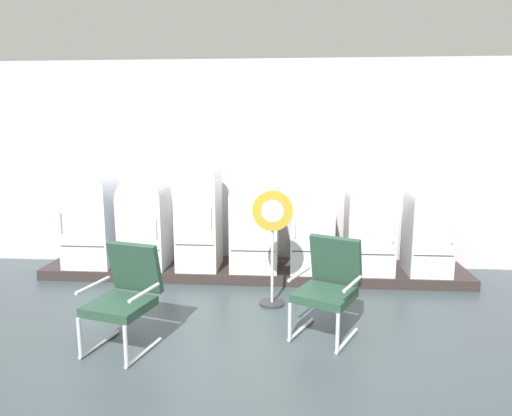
{
  "coord_description": "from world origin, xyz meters",
  "views": [
    {
      "loc": [
        0.54,
        -3.63,
        2.26
      ],
      "look_at": [
        0.06,
        2.75,
        1.09
      ],
      "focal_mm": 32.26,
      "sensor_mm": 36.0,
      "label": 1
    }
  ],
  "objects": [
    {
      "name": "refrigerator_0",
      "position": [
        -2.45,
        2.92,
        0.95
      ],
      "size": [
        0.7,
        0.68,
        1.52
      ],
      "color": "white",
      "rests_on": "display_plinth"
    },
    {
      "name": "back_wall",
      "position": [
        0.0,
        3.66,
        1.63
      ],
      "size": [
        11.76,
        0.12,
        3.24
      ],
      "color": "silver",
      "rests_on": "ground"
    },
    {
      "name": "refrigerator_2",
      "position": [
        -0.8,
        2.92,
        1.02
      ],
      "size": [
        0.6,
        0.7,
        1.64
      ],
      "color": "white",
      "rests_on": "display_plinth"
    },
    {
      "name": "display_plinth",
      "position": [
        0.0,
        3.02,
        0.07
      ],
      "size": [
        6.3,
        0.95,
        0.15
      ],
      "primitive_type": "cube",
      "color": "#322928",
      "rests_on": "ground"
    },
    {
      "name": "armchair_left",
      "position": [
        -1.12,
        0.7,
        0.57
      ],
      "size": [
        0.75,
        0.82,
        1.05
      ],
      "color": "silver",
      "rests_on": "ground"
    },
    {
      "name": "refrigerator_4",
      "position": [
        0.86,
        2.93,
        0.92
      ],
      "size": [
        0.61,
        0.7,
        1.45
      ],
      "color": "white",
      "rests_on": "display_plinth"
    },
    {
      "name": "sign_stand",
      "position": [
        0.33,
        1.9,
        0.75
      ],
      "size": [
        0.5,
        0.32,
        1.47
      ],
      "color": "#2D2D30",
      "rests_on": "ground"
    },
    {
      "name": "refrigerator_6",
      "position": [
        2.51,
        2.92,
        0.87
      ],
      "size": [
        0.58,
        0.68,
        1.37
      ],
      "color": "white",
      "rests_on": "display_plinth"
    },
    {
      "name": "refrigerator_3",
      "position": [
        0.03,
        2.9,
        0.92
      ],
      "size": [
        0.68,
        0.65,
        1.46
      ],
      "color": "silver",
      "rests_on": "display_plinth"
    },
    {
      "name": "ground",
      "position": [
        0.0,
        0.0,
        -0.03
      ],
      "size": [
        12.0,
        10.0,
        0.05
      ],
      "primitive_type": "cube",
      "color": "#374348"
    },
    {
      "name": "refrigerator_1",
      "position": [
        -1.61,
        2.92,
        0.88
      ],
      "size": [
        0.66,
        0.68,
        1.38
      ],
      "color": "white",
      "rests_on": "display_plinth"
    },
    {
      "name": "armchair_right",
      "position": [
        0.97,
        1.15,
        0.57
      ],
      "size": [
        0.83,
        0.88,
        1.05
      ],
      "color": "silver",
      "rests_on": "ground"
    },
    {
      "name": "refrigerator_5",
      "position": [
        1.68,
        2.91,
        0.89
      ],
      "size": [
        0.66,
        0.67,
        1.4
      ],
      "color": "silver",
      "rests_on": "display_plinth"
    }
  ]
}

